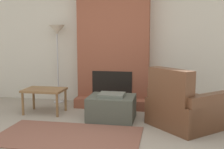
# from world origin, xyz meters

# --- Properties ---
(wall_back) EXTENTS (6.88, 0.06, 2.60)m
(wall_back) POSITION_xyz_m (0.00, 2.69, 1.30)
(wall_back) COLOR beige
(wall_back) RESTS_ON ground_plane
(fireplace) EXTENTS (1.42, 0.67, 2.60)m
(fireplace) POSITION_xyz_m (0.00, 2.45, 1.24)
(fireplace) COLOR brown
(fireplace) RESTS_ON ground_plane
(ottoman) EXTENTS (0.77, 0.64, 0.45)m
(ottoman) POSITION_xyz_m (0.16, 1.42, 0.21)
(ottoman) COLOR #474C42
(ottoman) RESTS_ON ground_plane
(armchair) EXTENTS (1.33, 1.33, 0.93)m
(armchair) POSITION_xyz_m (1.33, 1.24, 0.28)
(armchair) COLOR brown
(armchair) RESTS_ON ground_plane
(side_table) EXTENTS (0.73, 0.50, 0.45)m
(side_table) POSITION_xyz_m (-1.13, 1.59, 0.39)
(side_table) COLOR brown
(side_table) RESTS_ON ground_plane
(floor_lamp_left) EXTENTS (0.33, 0.33, 1.63)m
(floor_lamp_left) POSITION_xyz_m (-1.19, 2.44, 1.43)
(floor_lamp_left) COLOR #ADADB2
(floor_lamp_left) RESTS_ON ground_plane
(area_rug) EXTENTS (2.04, 1.13, 0.01)m
(area_rug) POSITION_xyz_m (-0.30, 0.51, 0.01)
(area_rug) COLOR brown
(area_rug) RESTS_ON ground_plane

